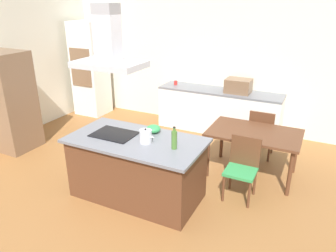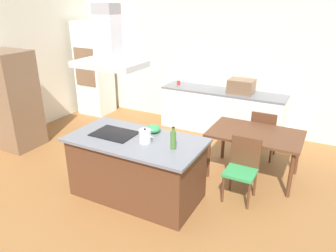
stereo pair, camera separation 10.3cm
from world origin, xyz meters
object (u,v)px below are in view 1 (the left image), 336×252
(coffee_mug_red, at_px, (176,83))
(chair_facing_back_wall, at_px, (261,131))
(cooktop, at_px, (114,134))
(mixing_bowl, at_px, (153,129))
(countertop_microwave, at_px, (238,86))
(refrigerator, at_px, (8,102))
(olive_oil_bottle, at_px, (174,140))
(range_hood, at_px, (108,48))
(dining_table, at_px, (254,137))
(tea_kettle, at_px, (146,136))
(wall_oven_stack, at_px, (90,69))
(chair_facing_island, at_px, (243,164))

(coffee_mug_red, height_order, chair_facing_back_wall, coffee_mug_red)
(cooktop, relative_size, mixing_bowl, 2.91)
(cooktop, relative_size, chair_facing_back_wall, 0.67)
(countertop_microwave, distance_m, refrigerator, 4.41)
(cooktop, height_order, olive_oil_bottle, olive_oil_bottle)
(range_hood, bearing_deg, dining_table, 38.51)
(cooktop, relative_size, coffee_mug_red, 6.67)
(cooktop, xyz_separation_m, mixing_bowl, (0.46, 0.31, 0.05))
(olive_oil_bottle, bearing_deg, chair_facing_back_wall, 70.16)
(refrigerator, bearing_deg, mixing_bowl, -1.36)
(tea_kettle, height_order, refrigerator, refrigerator)
(countertop_microwave, bearing_deg, dining_table, -66.00)
(olive_oil_bottle, xyz_separation_m, range_hood, (-0.95, 0.04, 1.07))
(countertop_microwave, relative_size, range_hood, 0.56)
(tea_kettle, distance_m, coffee_mug_red, 3.07)
(wall_oven_stack, xyz_separation_m, dining_table, (4.23, -1.30, -0.43))
(olive_oil_bottle, distance_m, range_hood, 1.43)
(range_hood, bearing_deg, countertop_microwave, 70.83)
(coffee_mug_red, relative_size, refrigerator, 0.05)
(countertop_microwave, bearing_deg, cooktop, -109.17)
(countertop_microwave, bearing_deg, olive_oil_bottle, -91.03)
(cooktop, bearing_deg, olive_oil_bottle, -2.13)
(wall_oven_stack, distance_m, chair_facing_back_wall, 4.32)
(range_hood, bearing_deg, chair_facing_back_wall, 49.97)
(refrigerator, distance_m, chair_facing_island, 4.34)
(olive_oil_bottle, relative_size, dining_table, 0.21)
(chair_facing_island, bearing_deg, mixing_bowl, -163.20)
(tea_kettle, relative_size, countertop_microwave, 0.43)
(chair_facing_back_wall, bearing_deg, wall_oven_stack, 171.41)
(coffee_mug_red, xyz_separation_m, chair_facing_back_wall, (2.08, -0.89, -0.44))
(wall_oven_stack, height_order, dining_table, wall_oven_stack)
(cooktop, distance_m, mixing_bowl, 0.56)
(tea_kettle, xyz_separation_m, chair_facing_island, (1.15, 0.71, -0.48))
(mixing_bowl, distance_m, chair_facing_back_wall, 2.14)
(refrigerator, bearing_deg, coffee_mug_red, 48.43)
(olive_oil_bottle, distance_m, coffee_mug_red, 3.22)
(olive_oil_bottle, height_order, dining_table, olive_oil_bottle)
(dining_table, height_order, range_hood, range_hood)
(olive_oil_bottle, height_order, refrigerator, refrigerator)
(cooktop, distance_m, chair_facing_island, 1.86)
(olive_oil_bottle, xyz_separation_m, wall_oven_stack, (-3.50, 2.68, 0.07))
(mixing_bowl, height_order, wall_oven_stack, wall_oven_stack)
(olive_oil_bottle, bearing_deg, range_hood, 177.87)
(chair_facing_island, relative_size, chair_facing_back_wall, 1.00)
(chair_facing_back_wall, bearing_deg, refrigerator, -159.33)
(olive_oil_bottle, xyz_separation_m, chair_facing_island, (0.74, 0.71, -0.52))
(mixing_bowl, distance_m, chair_facing_island, 1.36)
(countertop_microwave, xyz_separation_m, wall_oven_stack, (-3.55, -0.23, 0.06))
(mixing_bowl, distance_m, countertop_microwave, 2.63)
(olive_oil_bottle, relative_size, mixing_bowl, 1.45)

